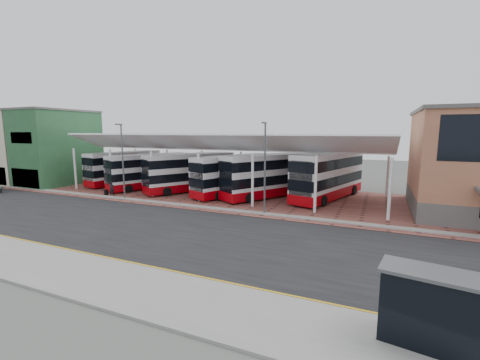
# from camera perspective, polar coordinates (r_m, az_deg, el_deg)

# --- Properties ---
(ground) EXTENTS (140.00, 140.00, 0.00)m
(ground) POSITION_cam_1_polar(r_m,az_deg,el_deg) (23.90, -5.36, -9.14)
(ground) COLOR #4C4F4A
(road) EXTENTS (120.00, 14.00, 0.02)m
(road) POSITION_cam_1_polar(r_m,az_deg,el_deg) (23.07, -6.58, -9.79)
(road) COLOR black
(road) RESTS_ON ground
(forecourt) EXTENTS (72.00, 16.00, 0.06)m
(forecourt) POSITION_cam_1_polar(r_m,az_deg,el_deg) (34.87, 8.00, -3.45)
(forecourt) COLOR brown
(forecourt) RESTS_ON ground
(sidewalk) EXTENTS (120.00, 4.00, 0.14)m
(sidewalk) POSITION_cam_1_polar(r_m,az_deg,el_deg) (17.13, -20.77, -16.84)
(sidewalk) COLOR gray
(sidewalk) RESTS_ON ground
(north_kerb) EXTENTS (120.00, 0.80, 0.14)m
(north_kerb) POSITION_cam_1_polar(r_m,az_deg,el_deg) (29.24, 0.56, -5.64)
(north_kerb) COLOR gray
(north_kerb) RESTS_ON ground
(yellow_line_near) EXTENTS (120.00, 0.12, 0.01)m
(yellow_line_near) POSITION_cam_1_polar(r_m,az_deg,el_deg) (18.48, -16.29, -14.84)
(yellow_line_near) COLOR gold
(yellow_line_near) RESTS_ON road
(yellow_line_far) EXTENTS (120.00, 0.12, 0.01)m
(yellow_line_far) POSITION_cam_1_polar(r_m,az_deg,el_deg) (18.69, -15.68, -14.54)
(yellow_line_far) COLOR gold
(yellow_line_far) RESTS_ON road
(canopy) EXTENTS (37.00, 11.63, 7.07)m
(canopy) POSITION_cam_1_polar(r_m,az_deg,el_deg) (37.92, -3.20, 6.37)
(canopy) COLOR white
(canopy) RESTS_ON ground
(shop_green) EXTENTS (6.40, 10.20, 10.22)m
(shop_green) POSITION_cam_1_polar(r_m,az_deg,el_deg) (51.44, -29.57, 5.10)
(shop_green) COLOR #2C6038
(shop_green) RESTS_ON ground
(shop_cream) EXTENTS (6.40, 10.20, 10.22)m
(shop_cream) POSITION_cam_1_polar(r_m,az_deg,el_deg) (56.77, -33.53, 5.02)
(shop_cream) COLOR beige
(shop_cream) RESTS_ON ground
(shop_brick) EXTENTS (6.40, 10.20, 10.22)m
(shop_brick) POSITION_cam_1_polar(r_m,az_deg,el_deg) (62.32, -36.80, 4.93)
(shop_brick) COLOR brown
(shop_brick) RESTS_ON ground
(lamp_west) EXTENTS (0.16, 0.90, 8.07)m
(lamp_west) POSITION_cam_1_polar(r_m,az_deg,el_deg) (36.36, -20.16, 3.50)
(lamp_west) COLOR #4E5155
(lamp_west) RESTS_ON ground
(lamp_east) EXTENTS (0.16, 0.90, 8.07)m
(lamp_east) POSITION_cam_1_polar(r_m,az_deg,el_deg) (27.84, 4.43, 2.59)
(lamp_east) COLOR #4E5155
(lamp_east) RESTS_ON ground
(bus_0) EXTENTS (4.45, 11.06, 4.45)m
(bus_0) POSITION_cam_1_polar(r_m,az_deg,el_deg) (47.37, -19.83, 2.04)
(bus_0) COLOR silver
(bus_0) RESTS_ON forecourt
(bus_1) EXTENTS (6.36, 10.68, 4.35)m
(bus_1) POSITION_cam_1_polar(r_m,az_deg,el_deg) (42.66, -15.84, 1.49)
(bus_1) COLOR silver
(bus_1) RESTS_ON forecourt
(bus_2) EXTENTS (7.93, 10.84, 4.58)m
(bus_2) POSITION_cam_1_polar(r_m,az_deg,el_deg) (39.39, -8.89, 1.32)
(bus_2) COLOR silver
(bus_2) RESTS_ON forecourt
(bus_3) EXTENTS (6.29, 11.12, 4.51)m
(bus_3) POSITION_cam_1_polar(r_m,az_deg,el_deg) (36.86, -1.10, 0.87)
(bus_3) COLOR silver
(bus_3) RESTS_ON forecourt
(bus_4) EXTENTS (8.17, 11.27, 4.75)m
(bus_4) POSITION_cam_1_polar(r_m,az_deg,el_deg) (35.55, 5.13, 0.74)
(bus_4) COLOR silver
(bus_4) RESTS_ON forecourt
(bus_5) EXTENTS (6.16, 12.40, 4.99)m
(bus_5) POSITION_cam_1_polar(r_m,az_deg,el_deg) (35.86, 15.47, 0.72)
(bus_5) COLOR silver
(bus_5) RESTS_ON forecourt
(pedestrian) EXTENTS (0.56, 0.68, 1.62)m
(pedestrian) POSITION_cam_1_polar(r_m,az_deg,el_deg) (38.82, -21.82, -1.50)
(pedestrian) COLOR black
(pedestrian) RESTS_ON forecourt
(suitcase) EXTENTS (0.38, 0.27, 0.64)m
(suitcase) POSITION_cam_1_polar(r_m,az_deg,el_deg) (39.69, -22.70, -2.06)
(suitcase) COLOR black
(suitcase) RESTS_ON forecourt
(bus_shelter) EXTENTS (3.44, 1.99, 2.61)m
(bus_shelter) POSITION_cam_1_polar(r_m,az_deg,el_deg) (12.73, 32.18, -18.42)
(bus_shelter) COLOR black
(bus_shelter) RESTS_ON sidewalk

